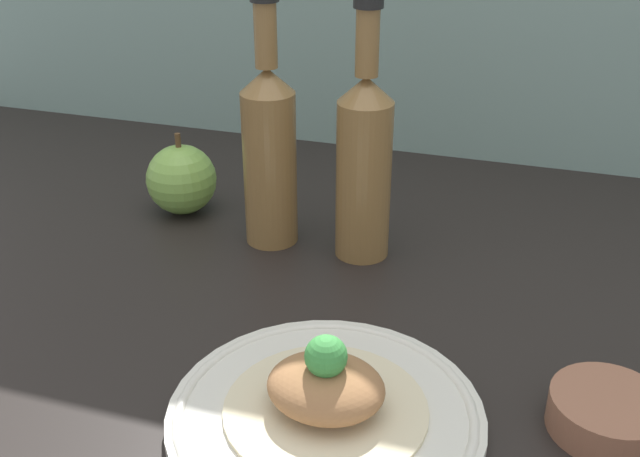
# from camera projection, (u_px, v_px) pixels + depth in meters

# --- Properties ---
(ground_plane) EXTENTS (1.80, 1.10, 0.04)m
(ground_plane) POSITION_uv_depth(u_px,v_px,m) (361.00, 377.00, 0.69)
(ground_plane) COLOR black
(plate) EXTENTS (0.26, 0.26, 0.02)m
(plate) POSITION_uv_depth(u_px,v_px,m) (326.00, 415.00, 0.60)
(plate) COLOR silver
(plate) RESTS_ON ground_plane
(plated_food) EXTENTS (0.17, 0.17, 0.07)m
(plated_food) POSITION_uv_depth(u_px,v_px,m) (326.00, 390.00, 0.59)
(plated_food) COLOR beige
(plated_food) RESTS_ON plate
(cider_bottle_left) EXTENTS (0.06, 0.06, 0.29)m
(cider_bottle_left) POSITION_uv_depth(u_px,v_px,m) (269.00, 150.00, 0.84)
(cider_bottle_left) COLOR olive
(cider_bottle_left) RESTS_ON ground_plane
(cider_bottle_right) EXTENTS (0.06, 0.06, 0.29)m
(cider_bottle_right) POSITION_uv_depth(u_px,v_px,m) (364.00, 161.00, 0.81)
(cider_bottle_right) COLOR olive
(cider_bottle_right) RESTS_ON ground_plane
(apple) EXTENTS (0.09, 0.09, 0.10)m
(apple) POSITION_uv_depth(u_px,v_px,m) (182.00, 179.00, 0.94)
(apple) COLOR #84B74C
(apple) RESTS_ON ground_plane
(dipping_bowl) EXTENTS (0.09, 0.09, 0.03)m
(dipping_bowl) POSITION_uv_depth(u_px,v_px,m) (607.00, 414.00, 0.60)
(dipping_bowl) COLOR #996047
(dipping_bowl) RESTS_ON ground_plane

